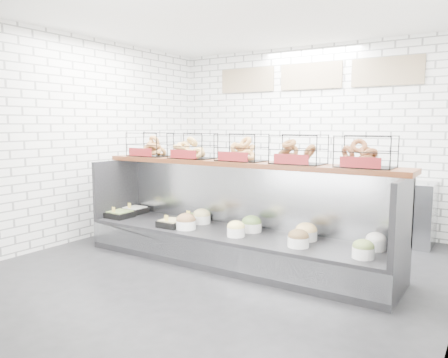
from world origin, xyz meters
The scene contains 5 objects.
ground centered at (0.00, 0.00, 0.00)m, with size 5.50×5.50×0.00m, color black.
room_shell centered at (0.00, 0.60, 2.06)m, with size 5.02×5.51×3.01m.
display_case centered at (0.00, 0.35, 0.33)m, with size 4.00×0.90×1.20m.
bagel_shelf centered at (0.00, 0.52, 1.38)m, with size 4.10×0.50×0.40m.
prep_counter centered at (-0.01, 2.43, 0.47)m, with size 4.00×0.60×1.20m.
Camera 1 is at (2.80, -4.16, 1.72)m, focal length 35.00 mm.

